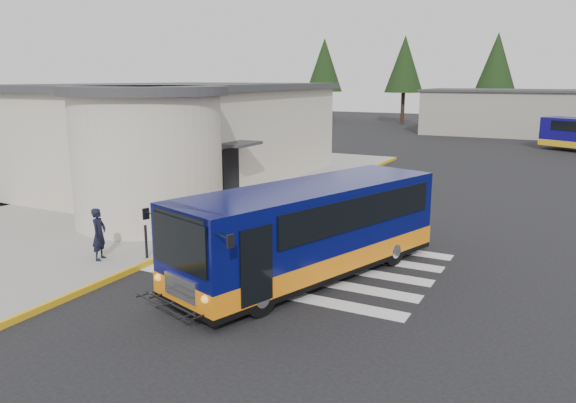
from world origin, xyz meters
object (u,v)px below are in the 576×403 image
at_px(pedestrian_b, 140,212).
at_px(pedestrian_a, 99,234).
at_px(bollard, 146,242).
at_px(transit_bus, 309,234).

bearing_deg(pedestrian_b, pedestrian_a, 11.73).
height_order(pedestrian_a, bollard, pedestrian_a).
distance_m(pedestrian_a, bollard, 1.32).
xyz_separation_m(transit_bus, pedestrian_a, (-5.72, -1.84, -0.29)).
xyz_separation_m(pedestrian_b, bollard, (1.67, -1.64, -0.35)).
bearing_deg(bollard, pedestrian_b, 135.50).
bearing_deg(bollard, transit_bus, 13.61).
height_order(pedestrian_a, pedestrian_b, pedestrian_b).
xyz_separation_m(transit_bus, pedestrian_b, (-6.31, 0.52, -0.20)).
bearing_deg(pedestrian_a, bollard, -74.82).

